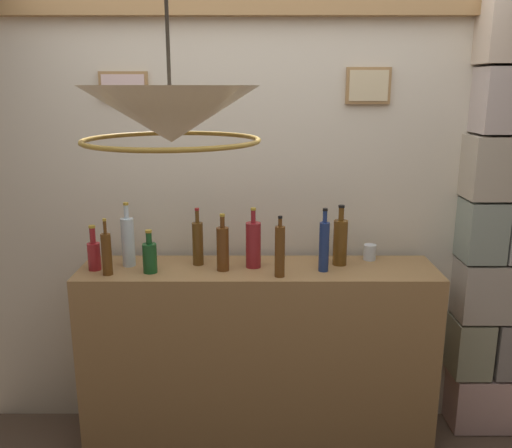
# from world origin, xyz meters

# --- Properties ---
(panelled_rear_partition) EXTENTS (3.22, 0.15, 2.46)m
(panelled_rear_partition) POSITION_xyz_m (-0.00, 1.10, 1.31)
(panelled_rear_partition) COLOR beige
(panelled_rear_partition) RESTS_ON ground
(stone_pillar) EXTENTS (0.45, 0.29, 2.40)m
(stone_pillar) POSITION_xyz_m (1.33, 0.98, 1.23)
(stone_pillar) COLOR beige
(stone_pillar) RESTS_ON ground
(bar_shelf_unit) EXTENTS (1.88, 0.42, 1.04)m
(bar_shelf_unit) POSITION_xyz_m (0.00, 0.81, 0.52)
(bar_shelf_unit) COLOR #9E7547
(bar_shelf_unit) RESTS_ON ground
(liquor_bottle_mezcal) EXTENTS (0.08, 0.08, 0.32)m
(liquor_bottle_mezcal) POSITION_xyz_m (0.44, 0.86, 1.17)
(liquor_bottle_mezcal) COLOR brown
(liquor_bottle_mezcal) RESTS_ON bar_shelf_unit
(liquor_bottle_vodka) EXTENTS (0.07, 0.07, 0.22)m
(liquor_bottle_vodka) POSITION_xyz_m (-0.55, 0.74, 1.12)
(liquor_bottle_vodka) COLOR #174D21
(liquor_bottle_vodka) RESTS_ON bar_shelf_unit
(liquor_bottle_gin) EXTENTS (0.08, 0.08, 0.32)m
(liquor_bottle_gin) POSITION_xyz_m (-0.03, 0.82, 1.16)
(liquor_bottle_gin) COLOR maroon
(liquor_bottle_gin) RESTS_ON bar_shelf_unit
(liquor_bottle_port) EXTENTS (0.05, 0.05, 0.29)m
(liquor_bottle_port) POSITION_xyz_m (-0.76, 0.70, 1.15)
(liquor_bottle_port) COLOR #5C3512
(liquor_bottle_port) RESTS_ON bar_shelf_unit
(liquor_bottle_vermouth) EXTENTS (0.06, 0.06, 0.31)m
(liquor_bottle_vermouth) POSITION_xyz_m (-0.32, 0.86, 1.16)
(liquor_bottle_vermouth) COLOR #583815
(liquor_bottle_vermouth) RESTS_ON bar_shelf_unit
(liquor_bottle_brandy) EXTENTS (0.06, 0.06, 0.30)m
(liquor_bottle_brandy) POSITION_xyz_m (-0.18, 0.77, 1.16)
(liquor_bottle_brandy) COLOR #5D3314
(liquor_bottle_brandy) RESTS_ON bar_shelf_unit
(liquor_bottle_whiskey) EXTENTS (0.07, 0.07, 0.24)m
(liquor_bottle_whiskey) POSITION_xyz_m (-0.85, 0.78, 1.12)
(liquor_bottle_whiskey) COLOR maroon
(liquor_bottle_whiskey) RESTS_ON bar_shelf_unit
(liquor_bottle_scotch) EXTENTS (0.05, 0.05, 0.31)m
(liquor_bottle_scotch) POSITION_xyz_m (0.11, 0.67, 1.17)
(liquor_bottle_scotch) COLOR #5F3613
(liquor_bottle_scotch) RESTS_ON bar_shelf_unit
(liquor_bottle_bourbon) EXTENTS (0.05, 0.05, 0.33)m
(liquor_bottle_bourbon) POSITION_xyz_m (0.34, 0.76, 1.18)
(liquor_bottle_bourbon) COLOR navy
(liquor_bottle_bourbon) RESTS_ON bar_shelf_unit
(liquor_bottle_rum) EXTENTS (0.07, 0.07, 0.34)m
(liquor_bottle_rum) POSITION_xyz_m (-0.69, 0.85, 1.17)
(liquor_bottle_rum) COLOR silver
(liquor_bottle_rum) RESTS_ON bar_shelf_unit
(glass_tumbler_rocks) EXTENTS (0.07, 0.07, 0.09)m
(glass_tumbler_rocks) POSITION_xyz_m (0.61, 0.95, 1.08)
(glass_tumbler_rocks) COLOR silver
(glass_tumbler_rocks) RESTS_ON bar_shelf_unit
(pendant_lamp) EXTENTS (0.57, 0.57, 0.50)m
(pendant_lamp) POSITION_xyz_m (-0.28, -0.16, 1.87)
(pendant_lamp) COLOR #EFE5C6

